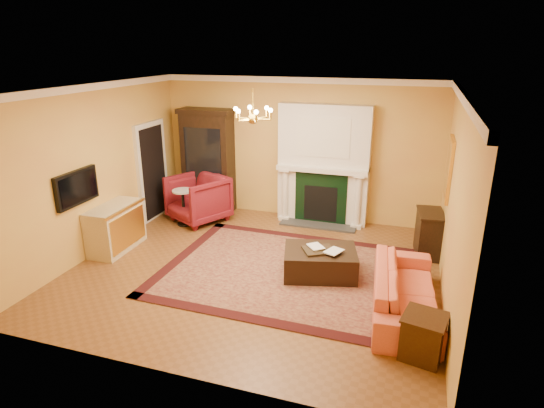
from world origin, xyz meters
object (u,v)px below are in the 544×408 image
at_px(wingback_armchair, 198,196).
at_px(leather_ottoman, 320,262).
at_px(coral_sofa, 406,284).
at_px(china_cabinet, 208,163).
at_px(pedestal_table, 183,205).
at_px(end_table, 423,338).
at_px(commode, 116,228).
at_px(console_table, 429,234).

distance_m(wingback_armchair, leather_ottoman, 3.46).
bearing_deg(coral_sofa, china_cabinet, 51.02).
xyz_separation_m(wingback_armchair, pedestal_table, (-0.19, -0.31, -0.10)).
relative_size(pedestal_table, end_table, 1.43).
bearing_deg(pedestal_table, china_cabinet, 83.32).
height_order(pedestal_table, coral_sofa, coral_sofa).
height_order(wingback_armchair, pedestal_table, wingback_armchair).
bearing_deg(wingback_armchair, leather_ottoman, 0.19).
xyz_separation_m(pedestal_table, commode, (-0.61, -1.48, -0.02)).
distance_m(console_table, leather_ottoman, 2.17).
relative_size(china_cabinet, coral_sofa, 1.01).
bearing_deg(end_table, wingback_armchair, 144.57).
relative_size(commode, coral_sofa, 0.52).
bearing_deg(coral_sofa, wingback_armchair, 57.38).
distance_m(wingback_armchair, coral_sofa, 4.99).
distance_m(end_table, leather_ottoman, 2.34).
xyz_separation_m(pedestal_table, coral_sofa, (4.59, -2.02, -0.02)).
bearing_deg(china_cabinet, wingback_armchair, -85.07).
bearing_deg(console_table, pedestal_table, 173.79).
height_order(commode, end_table, commode).
bearing_deg(pedestal_table, leather_ottoman, -22.27).
bearing_deg(commode, pedestal_table, 66.70).
relative_size(commode, leather_ottoman, 0.98).
relative_size(china_cabinet, console_table, 2.80).
relative_size(china_cabinet, end_table, 4.11).
distance_m(china_cabinet, leather_ottoman, 3.98).
bearing_deg(china_cabinet, end_table, -40.71).
relative_size(china_cabinet, wingback_armchair, 2.02).
distance_m(pedestal_table, end_table, 5.70).
bearing_deg(leather_ottoman, china_cabinet, 128.48).
bearing_deg(pedestal_table, console_table, 0.50).
xyz_separation_m(commode, end_table, (5.45, -1.52, -0.16)).
height_order(pedestal_table, console_table, console_table).
xyz_separation_m(china_cabinet, coral_sofa, (4.47, -3.05, -0.68)).
xyz_separation_m(commode, leather_ottoman, (3.82, 0.16, -0.19)).
xyz_separation_m(wingback_armchair, coral_sofa, (4.41, -2.33, -0.12)).
distance_m(pedestal_table, commode, 1.60).
height_order(pedestal_table, end_table, pedestal_table).
bearing_deg(commode, china_cabinet, 72.84).
relative_size(end_table, leather_ottoman, 0.46).
xyz_separation_m(commode, coral_sofa, (5.20, -0.54, 0.01)).
bearing_deg(wingback_armchair, pedestal_table, -92.01).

